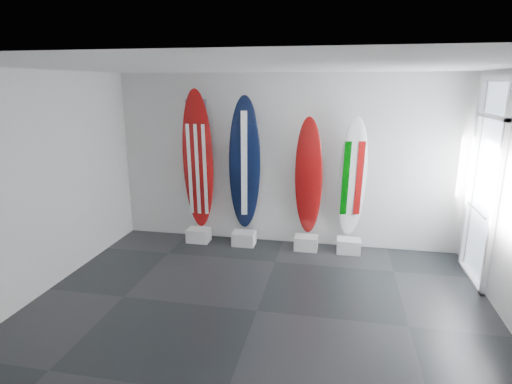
% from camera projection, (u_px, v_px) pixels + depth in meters
% --- Properties ---
extents(floor, '(6.00, 6.00, 0.00)m').
position_uv_depth(floor, '(257.00, 311.00, 5.35)').
color(floor, black).
rests_on(floor, ground).
extents(ceiling, '(6.00, 6.00, 0.00)m').
position_uv_depth(ceiling, '(257.00, 66.00, 4.60)').
color(ceiling, white).
rests_on(ceiling, wall_back).
extents(wall_back, '(6.00, 0.00, 6.00)m').
position_uv_depth(wall_back, '(284.00, 161.00, 7.35)').
color(wall_back, silver).
rests_on(wall_back, ground).
extents(wall_front, '(6.00, 0.00, 6.00)m').
position_uv_depth(wall_front, '(180.00, 302.00, 2.60)').
color(wall_front, silver).
rests_on(wall_front, ground).
extents(wall_left, '(0.00, 5.00, 5.00)m').
position_uv_depth(wall_left, '(35.00, 186.00, 5.54)').
color(wall_left, silver).
rests_on(wall_left, ground).
extents(display_block_usa, '(0.40, 0.30, 0.24)m').
position_uv_depth(display_block_usa, '(199.00, 235.00, 7.68)').
color(display_block_usa, white).
rests_on(display_block_usa, floor).
extents(surfboard_usa, '(0.57, 0.21, 2.50)m').
position_uv_depth(surfboard_usa, '(198.00, 161.00, 7.43)').
color(surfboard_usa, '#990D0E').
rests_on(surfboard_usa, display_block_usa).
extents(display_block_navy, '(0.40, 0.30, 0.24)m').
position_uv_depth(display_block_navy, '(244.00, 238.00, 7.52)').
color(display_block_navy, white).
rests_on(display_block_navy, floor).
extents(surfboard_navy, '(0.64, 0.56, 2.41)m').
position_uv_depth(surfboard_navy, '(245.00, 165.00, 7.28)').
color(surfboard_navy, black).
rests_on(surfboard_navy, display_block_navy).
extents(display_block_swiss, '(0.40, 0.30, 0.24)m').
position_uv_depth(display_block_swiss, '(306.00, 243.00, 7.31)').
color(display_block_swiss, white).
rests_on(display_block_swiss, floor).
extents(surfboard_swiss, '(0.49, 0.34, 2.07)m').
position_uv_depth(surfboard_swiss, '(309.00, 177.00, 7.11)').
color(surfboard_swiss, '#990D0E').
rests_on(surfboard_swiss, display_block_swiss).
extents(display_block_italy, '(0.40, 0.30, 0.24)m').
position_uv_depth(display_block_italy, '(349.00, 246.00, 7.17)').
color(display_block_italy, white).
rests_on(display_block_italy, floor).
extents(surfboard_italy, '(0.52, 0.39, 2.09)m').
position_uv_depth(surfboard_italy, '(352.00, 179.00, 6.97)').
color(surfboard_italy, white).
rests_on(surfboard_italy, display_block_italy).
extents(wall_outlet, '(0.09, 0.02, 0.13)m').
position_uv_depth(wall_outlet, '(157.00, 215.00, 8.08)').
color(wall_outlet, silver).
rests_on(wall_outlet, wall_back).
extents(glass_door, '(0.12, 1.16, 2.85)m').
position_uv_depth(glass_door, '(485.00, 185.00, 5.91)').
color(glass_door, white).
rests_on(glass_door, floor).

